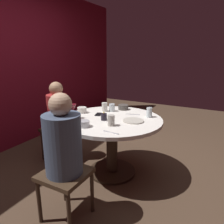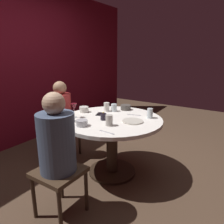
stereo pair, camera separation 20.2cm
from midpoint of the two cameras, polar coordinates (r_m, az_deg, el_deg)
ground_plane at (r=2.87m, az=2.10°, el=-15.78°), size 8.00×8.00×0.00m
back_wall at (r=3.75m, az=-23.05°, el=11.40°), size 6.00×0.10×2.60m
dining_table at (r=2.63m, az=2.22°, el=-5.27°), size 1.22×1.22×0.73m
seated_diner_left at (r=1.91m, az=-11.67°, el=-8.33°), size 0.40×0.40×1.19m
seated_diner_back at (r=3.10m, az=-11.67°, el=0.27°), size 0.40×0.40×1.12m
candle_holder at (r=2.50m, az=0.01°, el=-1.28°), size 0.07×0.07×0.10m
wine_glass at (r=2.60m, az=-8.01°, el=1.25°), size 0.08×0.08×0.18m
dinner_plate at (r=2.46m, az=7.90°, el=-2.50°), size 0.24×0.24×0.01m
cell_phone at (r=2.74m, az=-1.24°, el=-0.57°), size 0.16×0.11×0.01m
bowl_serving_large at (r=2.31m, az=-5.65°, el=-2.98°), size 0.13×0.13×0.07m
bowl_salad_center at (r=2.96m, az=5.65°, el=1.23°), size 0.14×0.14×0.07m
bowl_small_white at (r=2.84m, az=-5.53°, el=0.68°), size 0.12×0.12×0.07m
cup_near_candle at (r=2.87m, az=0.56°, el=1.36°), size 0.07×0.07×0.12m
cup_by_left_diner at (r=2.87m, az=2.54°, el=1.17°), size 0.08×0.08×0.10m
cup_by_right_diner at (r=2.63m, az=12.36°, el=-0.35°), size 0.07×0.07×0.12m
cup_center_front at (r=2.46m, az=-8.49°, el=-1.38°), size 0.08×0.08×0.11m
cup_far_edge at (r=2.30m, az=1.73°, el=-2.28°), size 0.08×0.08×0.12m
fork_near_plate at (r=2.12m, az=1.37°, el=-5.52°), size 0.03×0.18×0.01m
knife_near_plate at (r=2.73m, az=8.02°, el=-0.79°), size 0.06×0.18×0.01m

